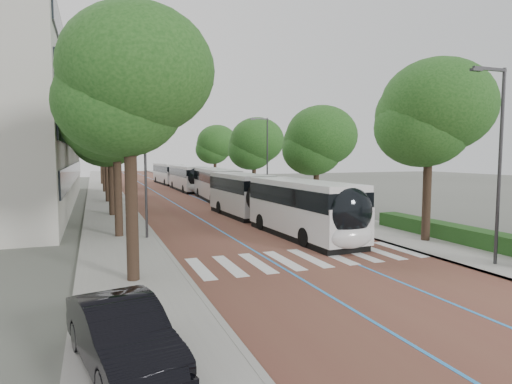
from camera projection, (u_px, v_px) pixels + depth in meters
ground at (316, 264)px, 18.20m from camera, size 160.00×160.00×0.00m
road at (166, 191)px, 55.44m from camera, size 11.00×140.00×0.02m
sidewalk_left at (105, 192)px, 52.78m from camera, size 4.00×140.00×0.12m
sidewalk_right at (222, 189)px, 58.10m from camera, size 4.00×140.00×0.12m
kerb_left at (121, 191)px, 53.45m from camera, size 0.20×140.00×0.14m
kerb_right at (208, 189)px, 57.42m from camera, size 0.20×140.00×0.14m
zebra_crossing at (309, 258)px, 19.20m from camera, size 10.55×3.60×0.01m
lane_line_left at (154, 191)px, 54.87m from camera, size 0.12×126.00×0.01m
lane_line_right at (178, 190)px, 56.01m from camera, size 0.12×126.00×0.01m
hedge at (477, 237)px, 21.38m from camera, size 1.20×14.00×0.80m
streetlight_near at (497, 151)px, 17.34m from camera, size 1.82×0.20×8.00m
streetlight_far at (266, 153)px, 40.61m from camera, size 1.82×0.20×8.00m
lamp_post_left at (145, 165)px, 23.13m from camera, size 0.14×0.14×8.00m
trees_left at (107, 130)px, 37.75m from camera, size 6.26×60.56×9.64m
trees_right at (275, 142)px, 41.10m from camera, size 5.87×47.76×9.03m
lead_bus at (273, 202)px, 27.46m from camera, size 3.33×18.49×3.20m
bus_queued_0 at (217, 185)px, 43.08m from camera, size 3.26×12.53×3.20m
bus_queued_1 at (188, 178)px, 54.98m from camera, size 2.58×12.41×3.20m
bus_queued_2 at (168, 174)px, 67.52m from camera, size 3.03×12.49×3.20m
parked_car at (122, 334)px, 9.09m from camera, size 2.44×4.65×1.46m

